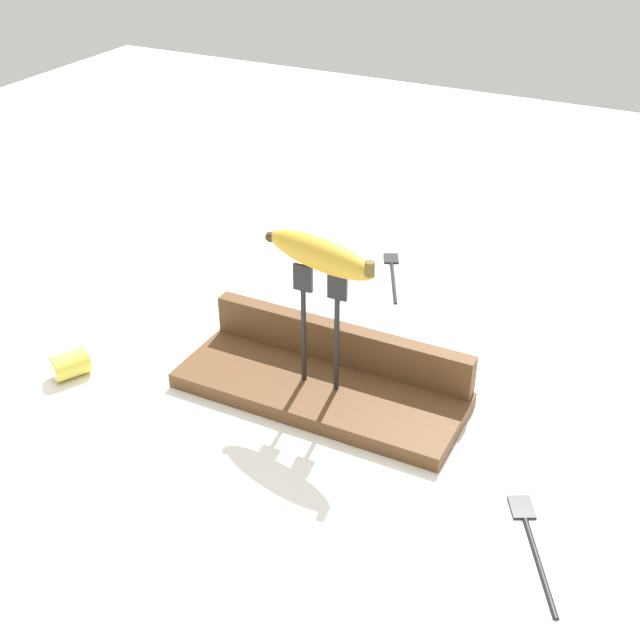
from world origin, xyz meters
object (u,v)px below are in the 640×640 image
at_px(fork_fallen_far, 531,534).
at_px(banana_chunk_near, 70,365).
at_px(fork_fallen_near, 392,270).
at_px(fork_stand_center, 319,319).
at_px(banana_raised_center, 318,256).

bearing_deg(fork_fallen_far, banana_chunk_near, 179.09).
relative_size(fork_fallen_near, fork_fallen_far, 1.05).
bearing_deg(fork_fallen_far, fork_fallen_near, 126.34).
xyz_separation_m(fork_stand_center, banana_raised_center, (-0.00, 0.00, 0.09)).
bearing_deg(fork_fallen_near, banana_chunk_near, -120.07).
distance_m(fork_stand_center, banana_raised_center, 0.09).
height_order(fork_stand_center, banana_chunk_near, fork_stand_center).
relative_size(banana_raised_center, fork_fallen_near, 1.03).
relative_size(fork_stand_center, banana_raised_center, 1.01).
distance_m(fork_stand_center, banana_chunk_near, 0.37).
distance_m(fork_stand_center, fork_fallen_far, 0.36).
xyz_separation_m(fork_fallen_near, fork_fallen_far, (0.37, -0.50, 0.00)).
bearing_deg(fork_fallen_far, fork_stand_center, 159.46).
height_order(fork_stand_center, fork_fallen_near, fork_stand_center).
height_order(fork_stand_center, banana_raised_center, banana_raised_center).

